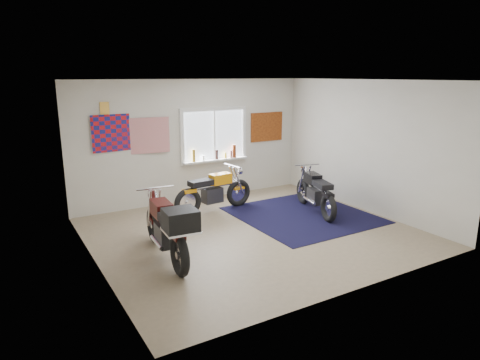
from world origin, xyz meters
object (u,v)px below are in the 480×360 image
maroon_tourer (168,229)px  yellow_triumph (214,192)px  navy_rug (303,215)px  black_chrome_bike (315,193)px

maroon_tourer → yellow_triumph: bearing=-38.0°
navy_rug → maroon_tourer: bearing=-167.3°
black_chrome_bike → maroon_tourer: bearing=117.9°
yellow_triumph → black_chrome_bike: size_ratio=1.04×
navy_rug → yellow_triumph: 1.89m
yellow_triumph → black_chrome_bike: bearing=-37.8°
navy_rug → yellow_triumph: yellow_triumph is taller
navy_rug → yellow_triumph: size_ratio=1.40×
yellow_triumph → maroon_tourer: maroon_tourer is taller
black_chrome_bike → yellow_triumph: bearing=73.8°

